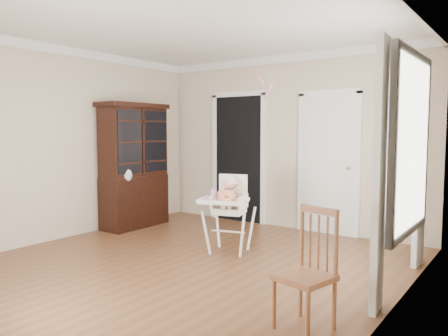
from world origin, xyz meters
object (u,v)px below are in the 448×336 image
Objects in this scene: cake at (226,196)px; china_cabinet at (134,165)px; sippy_cup at (213,193)px; dining_chair at (307,273)px; high_chair at (229,204)px.

china_cabinet is at bearing 166.15° from cake.
dining_chair is (1.85, -1.24, -0.32)m from sippy_cup.
high_chair is 2.13m from china_cabinet.
sippy_cup is 2.25m from dining_chair.
china_cabinet is (-2.17, 0.54, 0.23)m from cake.
sippy_cup is (-0.13, -0.16, 0.15)m from high_chair.
high_chair is 0.26m from cake.
high_chair is 0.25m from sippy_cup.
dining_chair is at bearing -24.57° from china_cabinet.
sippy_cup is at bearing 158.81° from dining_chair.
dining_chair is at bearing -33.95° from sippy_cup.
china_cabinet is 2.10× the size of dining_chair.
sippy_cup is at bearing -147.17° from high_chair.
high_chair is at bearing -9.09° from china_cabinet.
cake is at bearing -13.85° from china_cabinet.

